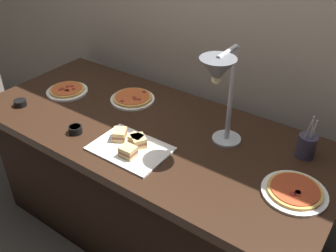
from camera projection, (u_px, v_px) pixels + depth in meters
ground_plane at (153, 228)px, 2.34m from camera, size 8.00×8.00×0.00m
back_wall at (204, 17)px, 2.02m from camera, size 4.40×0.04×2.40m
buffet_table at (151, 182)px, 2.12m from camera, size 1.90×0.84×0.76m
heat_lamp at (220, 79)px, 1.53m from camera, size 0.15×0.30×0.49m
pizza_plate_front at (67, 90)px, 2.22m from camera, size 0.24×0.24×0.03m
pizza_plate_center at (133, 98)px, 2.14m from camera, size 0.25×0.25×0.03m
pizza_plate_raised_stand at (294, 191)px, 1.50m from camera, size 0.26×0.26×0.03m
sandwich_platter at (130, 145)px, 1.75m from camera, size 0.36×0.26×0.06m
sauce_cup_near at (20, 103)px, 2.09m from camera, size 0.07×0.07×0.03m
sauce_cup_far at (75, 129)px, 1.86m from camera, size 0.07×0.07×0.04m
utensil_holder at (306, 146)px, 1.69m from camera, size 0.08×0.08×0.23m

